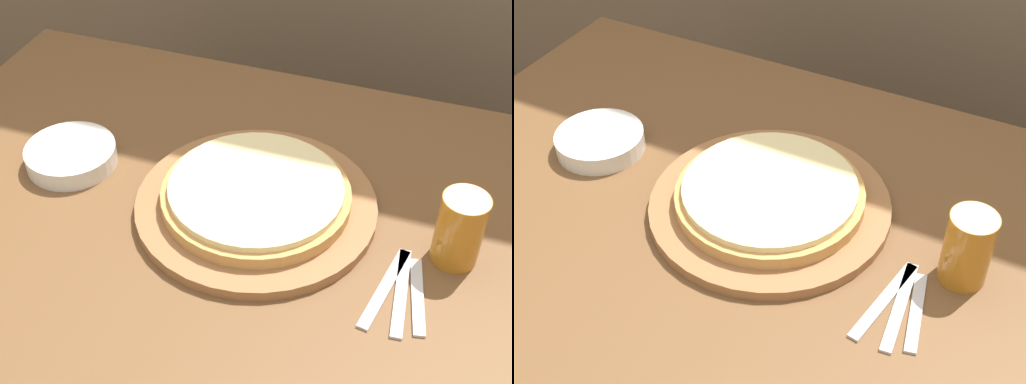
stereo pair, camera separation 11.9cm
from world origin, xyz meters
The scene contains 6 objects.
pizza_on_board centered at (-0.04, 0.10, 0.76)m, with size 0.41×0.41×0.06m.
beer_glass centered at (0.29, 0.10, 0.81)m, with size 0.07×0.07×0.12m.
side_bowl centered at (-0.41, 0.11, 0.76)m, with size 0.17×0.17×0.04m.
fork centered at (0.20, 0.00, 0.74)m, with size 0.05×0.18×0.00m.
dinner_knife centered at (0.23, 0.00, 0.74)m, with size 0.04×0.18×0.00m.
spoon centered at (0.25, 0.00, 0.74)m, with size 0.05×0.15×0.00m.
Camera 1 is at (0.26, -0.75, 1.56)m, focal length 50.00 mm.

